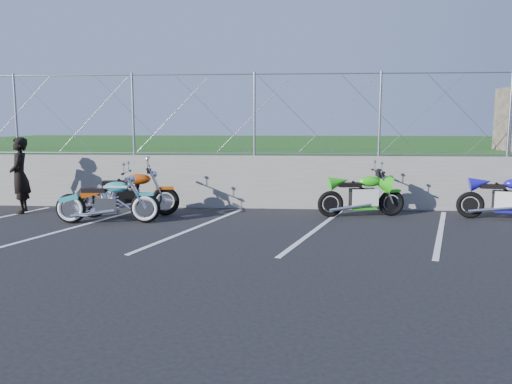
# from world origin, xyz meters

# --- Properties ---
(ground) EXTENTS (90.00, 90.00, 0.00)m
(ground) POSITION_xyz_m (0.00, 0.00, 0.00)
(ground) COLOR black
(ground) RESTS_ON ground
(retaining_wall) EXTENTS (30.00, 0.22, 1.30)m
(retaining_wall) POSITION_xyz_m (0.00, 3.50, 0.65)
(retaining_wall) COLOR slate
(retaining_wall) RESTS_ON ground
(grass_field) EXTENTS (30.00, 20.00, 1.30)m
(grass_field) POSITION_xyz_m (0.00, 13.50, 0.65)
(grass_field) COLOR #194713
(grass_field) RESTS_ON ground
(chain_link_fence) EXTENTS (28.00, 0.03, 2.00)m
(chain_link_fence) POSITION_xyz_m (0.00, 3.50, 2.30)
(chain_link_fence) COLOR gray
(chain_link_fence) RESTS_ON retaining_wall
(parking_lines) EXTENTS (18.29, 4.31, 0.01)m
(parking_lines) POSITION_xyz_m (1.20, 1.00, 0.00)
(parking_lines) COLOR silver
(parking_lines) RESTS_ON ground
(cruiser_turquoise) EXTENTS (2.18, 0.69, 1.08)m
(cruiser_turquoise) POSITION_xyz_m (-1.89, 1.36, 0.43)
(cruiser_turquoise) COLOR black
(cruiser_turquoise) RESTS_ON ground
(naked_orange) EXTENTS (2.19, 0.78, 1.11)m
(naked_orange) POSITION_xyz_m (-1.68, 2.13, 0.47)
(naked_orange) COLOR black
(naked_orange) RESTS_ON ground
(sportbike_green) EXTENTS (1.99, 0.71, 1.04)m
(sportbike_green) POSITION_xyz_m (3.50, 2.49, 0.45)
(sportbike_green) COLOR black
(sportbike_green) RESTS_ON ground
(sportbike_blue) EXTENTS (1.98, 0.70, 1.03)m
(sportbike_blue) POSITION_xyz_m (6.56, 2.31, 0.45)
(sportbike_blue) COLOR black
(sportbike_blue) RESTS_ON ground
(person_standing) EXTENTS (0.62, 0.75, 1.76)m
(person_standing) POSITION_xyz_m (-4.38, 2.40, 0.88)
(person_standing) COLOR black
(person_standing) RESTS_ON ground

